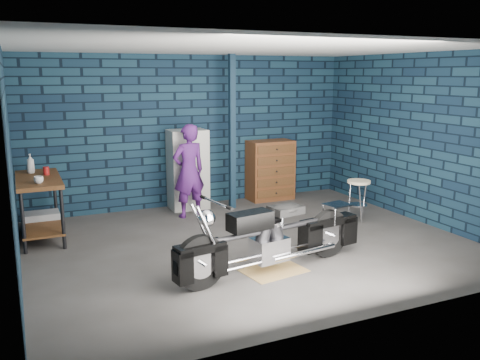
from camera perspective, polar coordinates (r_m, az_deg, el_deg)
The scene contains 14 objects.
ground at distance 7.26m, azimuth 1.22°, elevation -7.20°, with size 6.00×6.00×0.00m, color #494644.
room_walls at distance 7.38m, azimuth -0.56°, elevation 8.24°, with size 6.02×5.01×2.71m.
support_post at distance 8.92m, azimuth -0.89°, elevation 5.30°, with size 0.10×0.10×2.70m, color #102435.
workbench at distance 7.93m, azimuth -21.49°, elevation -2.95°, with size 0.60×1.40×0.91m, color brown.
drip_mat at distance 6.35m, azimuth 3.72°, elevation -10.06°, with size 0.74×0.56×0.01m, color olive.
motorcycle at distance 6.18m, azimuth 3.78°, elevation -5.81°, with size 2.25×0.61×0.99m, color black, non-canonical shape.
person at distance 8.47m, azimuth -5.76°, elevation 1.00°, with size 0.57×0.38×1.56m, color #511D6D.
storage_bin at distance 8.30m, azimuth -21.30°, elevation -4.45°, with size 0.50×0.36×0.31m, color #93959B.
locker at distance 9.02m, azimuth -5.86°, elevation 1.17°, with size 0.66×0.47×1.41m, color beige.
tool_chest at distance 9.68m, azimuth 3.46°, elevation 1.10°, with size 0.85×0.47×1.13m, color brown.
shop_stool at distance 8.51m, azimuth 13.11°, elevation -2.27°, with size 0.37×0.37×0.68m, color beige, non-canonical shape.
cup_a at distance 7.40m, azimuth -21.68°, elevation 0.02°, with size 0.13×0.13×0.10m, color beige.
mug_red at distance 7.98m, azimuth -20.93°, elevation 0.97°, with size 0.09×0.09×0.12m, color maroon.
bottle at distance 8.19m, azimuth -22.46°, elevation 1.72°, with size 0.11×0.11×0.29m, color #93959B.
Camera 1 is at (-2.93, -6.20, 2.37)m, focal length 38.00 mm.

